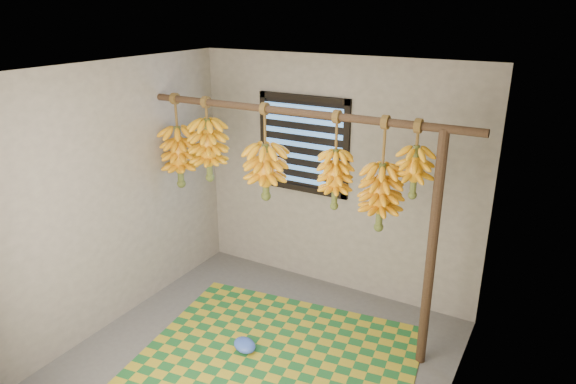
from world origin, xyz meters
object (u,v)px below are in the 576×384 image
Objects in this scene: banana_bunch_c at (266,171)px; banana_bunch_d at (335,179)px; support_post at (431,255)px; banana_bunch_a at (179,156)px; banana_bunch_b at (209,150)px; plastic_bag at (245,345)px; woven_mat at (278,358)px; banana_bunch_f at (414,172)px; banana_bunch_e at (381,197)px.

banana_bunch_c and banana_bunch_d have the same top height.
support_post is 2.19× the size of banana_bunch_a.
banana_bunch_b and banana_bunch_c have the same top height.
woven_mat is at bearing 9.72° from plastic_bag.
banana_bunch_d reaches higher than plastic_bag.
plastic_bag is 0.27× the size of banana_bunch_c.
plastic_bag is at bearing -38.75° from banana_bunch_b.
banana_bunch_e is at bearing 180.00° from banana_bunch_f.
banana_bunch_a is at bearing 158.36° from woven_mat.
banana_bunch_c is (-0.15, 0.62, 1.38)m from plastic_bag.
banana_bunch_a and banana_bunch_c have the same top height.
support_post is 0.67m from banana_bunch_f.
woven_mat is 3.70× the size of banana_bunch_f.
banana_bunch_d is at bearing 180.00° from banana_bunch_e.
plastic_bag reaches higher than woven_mat.
plastic_bag is 0.28× the size of banana_bunch_d.
banana_bunch_b is at bearing 180.00° from banana_bunch_d.
banana_bunch_a and banana_bunch_d have the same top height.
plastic_bag is at bearing -170.28° from woven_mat.
banana_bunch_e is (0.62, 0.57, 1.39)m from woven_mat.
banana_bunch_e reaches higher than support_post.
support_post is 2.32× the size of banana_bunch_c.
support_post is at bearing 24.64° from plastic_bag.
support_post is 2.15× the size of banana_bunch_e.
banana_bunch_b reaches higher than plastic_bag.
banana_bunch_b and banana_bunch_f have the same top height.
woven_mat is 2.42× the size of banana_bunch_e.
banana_bunch_b is at bearing 180.00° from banana_bunch_c.
banana_bunch_f is (1.17, 0.62, 1.59)m from plastic_bag.
banana_bunch_d is (1.30, 0.00, -0.07)m from banana_bunch_b.
support_post is 0.59m from banana_bunch_e.
banana_bunch_b is (-2.14, 0.00, 0.55)m from support_post.
banana_bunch_b is at bearing -0.00° from banana_bunch_a.
banana_bunch_a is at bearing 180.00° from support_post.
banana_bunch_c reaches higher than woven_mat.
banana_bunch_e is (2.07, -0.00, -0.04)m from banana_bunch_a.
banana_bunch_e is at bearing 34.14° from plastic_bag.
banana_bunch_e is at bearing 0.00° from banana_bunch_c.
banana_bunch_b is (0.37, -0.00, 0.12)m from banana_bunch_a.
banana_bunch_e is (-0.44, 0.00, 0.40)m from support_post.
support_post is at bearing 0.00° from banana_bunch_d.
banana_bunch_d is at bearing 0.00° from banana_bunch_b.
plastic_bag is at bearing -129.91° from banana_bunch_d.
banana_bunch_d is at bearing 0.00° from banana_bunch_c.
banana_bunch_c is (0.63, -0.00, -0.11)m from banana_bunch_b.
banana_bunch_e is 0.35m from banana_bunch_f.
banana_bunch_b is 1.71m from banana_bunch_e.
banana_bunch_b is 1.30× the size of banana_bunch_f.
woven_mat is at bearing -21.64° from banana_bunch_a.
banana_bunch_d is 1.36× the size of banana_bunch_f.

